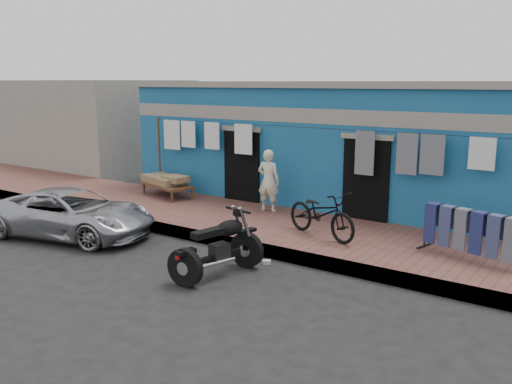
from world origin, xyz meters
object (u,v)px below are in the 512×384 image
at_px(car, 71,213).
at_px(seated_person, 268,181).
at_px(bicycle, 322,208).
at_px(charpoy, 167,186).
at_px(jeans_rack, 470,234).
at_px(motorcycle, 217,245).

xyz_separation_m(car, seated_person, (2.79, 3.60, 0.47)).
bearing_deg(bicycle, charpoy, 96.77).
height_order(car, jeans_rack, jeans_rack).
bearing_deg(bicycle, jeans_rack, -65.75).
relative_size(car, charpoy, 2.01).
height_order(car, charpoy, car).
relative_size(car, motorcycle, 2.08).
height_order(car, motorcycle, motorcycle).
bearing_deg(motorcycle, jeans_rack, 49.22).
height_order(charpoy, jeans_rack, jeans_rack).
distance_m(car, seated_person, 4.58).
height_order(bicycle, motorcycle, bicycle).
relative_size(motorcycle, jeans_rack, 0.95).
height_order(seated_person, jeans_rack, seated_person).
xyz_separation_m(seated_person, motorcycle, (1.42, -3.70, -0.44)).
xyz_separation_m(bicycle, charpoy, (-5.37, 1.07, -0.30)).
distance_m(car, bicycle, 5.46).
height_order(car, seated_person, seated_person).
bearing_deg(seated_person, motorcycle, 102.32).
xyz_separation_m(seated_person, bicycle, (2.12, -1.23, -0.17)).
relative_size(seated_person, motorcycle, 0.82).
bearing_deg(charpoy, seated_person, 2.71).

